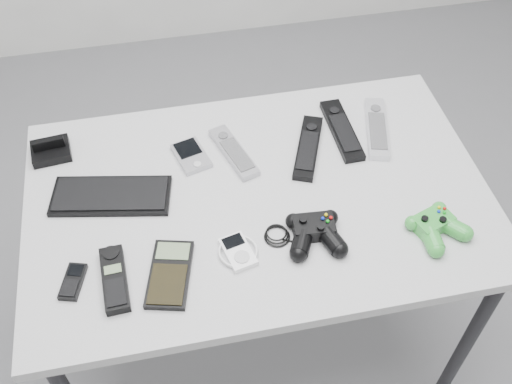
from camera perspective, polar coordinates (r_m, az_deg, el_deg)
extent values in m
plane|color=slate|center=(2.06, 2.13, -13.12)|extent=(3.50, 3.50, 0.00)
cube|color=#A9AAAC|center=(1.44, 0.23, -0.57)|extent=(1.10, 0.71, 0.03)
cylinder|color=black|center=(1.73, 19.34, -13.56)|extent=(0.04, 0.04, 0.71)
cylinder|color=black|center=(1.93, -16.45, -3.13)|extent=(0.04, 0.04, 0.71)
cylinder|color=black|center=(2.03, 12.43, 1.28)|extent=(0.04, 0.04, 0.71)
cube|color=black|center=(1.46, -13.63, -0.32)|extent=(0.30, 0.17, 0.02)
cube|color=black|center=(1.59, -19.06, 4.04)|extent=(0.10, 0.09, 0.05)
cube|color=#A5A4AB|center=(1.51, -6.20, 3.49)|extent=(0.10, 0.12, 0.02)
cube|color=#A5A4AB|center=(1.51, -2.15, 3.85)|extent=(0.10, 0.20, 0.02)
cube|color=black|center=(1.53, 4.99, 4.28)|extent=(0.13, 0.22, 0.02)
cube|color=black|center=(1.58, 8.18, 5.90)|extent=(0.06, 0.23, 0.02)
cube|color=silver|center=(1.61, 11.44, 6.03)|extent=(0.11, 0.23, 0.02)
cube|color=black|center=(1.33, -17.04, -8.15)|extent=(0.06, 0.10, 0.01)
cube|color=black|center=(1.31, -13.33, -8.06)|extent=(0.06, 0.16, 0.03)
cube|color=black|center=(1.30, -8.22, -7.72)|extent=(0.12, 0.18, 0.02)
cube|color=white|center=(1.32, -1.72, -5.67)|extent=(0.11, 0.11, 0.02)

